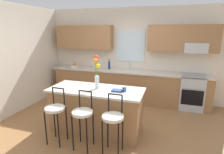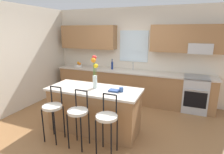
{
  "view_description": "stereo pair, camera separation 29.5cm",
  "coord_description": "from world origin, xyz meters",
  "px_view_note": "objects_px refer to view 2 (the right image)",
  "views": [
    {
      "loc": [
        1.15,
        -3.37,
        2.06
      ],
      "look_at": [
        -0.11,
        0.55,
        1.0
      ],
      "focal_mm": 29.26,
      "sensor_mm": 36.0,
      "label": 1
    },
    {
      "loc": [
        1.42,
        -3.27,
        2.06
      ],
      "look_at": [
        -0.11,
        0.55,
        1.0
      ],
      "focal_mm": 29.26,
      "sensor_mm": 36.0,
      "label": 2
    }
  ],
  "objects_px": {
    "kitchen_island": "(94,109)",
    "fruit_bowl_oranges": "(78,65)",
    "flower_vase": "(95,71)",
    "bar_stool_middle": "(78,114)",
    "bar_stool_near": "(53,109)",
    "bar_stool_far": "(107,119)",
    "oven_range": "(195,94)",
    "mug_ceramic": "(121,90)",
    "bottle_olive_oil": "(112,65)",
    "cookbook": "(114,91)"
  },
  "relations": [
    {
      "from": "oven_range",
      "to": "flower_vase",
      "type": "distance_m",
      "value": 2.79
    },
    {
      "from": "bar_stool_far",
      "to": "flower_vase",
      "type": "xyz_separation_m",
      "value": [
        -0.54,
        0.65,
        0.64
      ]
    },
    {
      "from": "fruit_bowl_oranges",
      "to": "bottle_olive_oil",
      "type": "height_order",
      "value": "bottle_olive_oil"
    },
    {
      "from": "bar_stool_far",
      "to": "flower_vase",
      "type": "relative_size",
      "value": 1.56
    },
    {
      "from": "cookbook",
      "to": "fruit_bowl_oranges",
      "type": "bearing_deg",
      "value": 136.37
    },
    {
      "from": "kitchen_island",
      "to": "oven_range",
      "type": "bearing_deg",
      "value": 42.87
    },
    {
      "from": "mug_ceramic",
      "to": "fruit_bowl_oranges",
      "type": "bearing_deg",
      "value": 138.65
    },
    {
      "from": "mug_ceramic",
      "to": "fruit_bowl_oranges",
      "type": "xyz_separation_m",
      "value": [
        -2.1,
        1.85,
        0.01
      ]
    },
    {
      "from": "kitchen_island",
      "to": "bar_stool_middle",
      "type": "relative_size",
      "value": 1.82
    },
    {
      "from": "bar_stool_middle",
      "to": "mug_ceramic",
      "type": "height_order",
      "value": "bar_stool_middle"
    },
    {
      "from": "fruit_bowl_oranges",
      "to": "bottle_olive_oil",
      "type": "xyz_separation_m",
      "value": [
        1.18,
        -0.0,
        0.07
      ]
    },
    {
      "from": "bar_stool_middle",
      "to": "fruit_bowl_oranges",
      "type": "height_order",
      "value": "fruit_bowl_oranges"
    },
    {
      "from": "bar_stool_far",
      "to": "mug_ceramic",
      "type": "xyz_separation_m",
      "value": [
        0.03,
        0.62,
        0.33
      ]
    },
    {
      "from": "bar_stool_far",
      "to": "flower_vase",
      "type": "height_order",
      "value": "flower_vase"
    },
    {
      "from": "bar_stool_middle",
      "to": "flower_vase",
      "type": "distance_m",
      "value": 0.91
    },
    {
      "from": "bar_stool_near",
      "to": "cookbook",
      "type": "relative_size",
      "value": 5.21
    },
    {
      "from": "bar_stool_near",
      "to": "bar_stool_middle",
      "type": "distance_m",
      "value": 0.55
    },
    {
      "from": "fruit_bowl_oranges",
      "to": "kitchen_island",
      "type": "bearing_deg",
      "value": -50.81
    },
    {
      "from": "kitchen_island",
      "to": "mug_ceramic",
      "type": "bearing_deg",
      "value": 1.34
    },
    {
      "from": "bar_stool_near",
      "to": "bar_stool_far",
      "type": "relative_size",
      "value": 1.0
    },
    {
      "from": "kitchen_island",
      "to": "bar_stool_middle",
      "type": "bearing_deg",
      "value": -90.0
    },
    {
      "from": "oven_range",
      "to": "bar_stool_far",
      "type": "bearing_deg",
      "value": -120.29
    },
    {
      "from": "kitchen_island",
      "to": "fruit_bowl_oranges",
      "type": "distance_m",
      "value": 2.46
    },
    {
      "from": "bar_stool_middle",
      "to": "cookbook",
      "type": "relative_size",
      "value": 5.21
    },
    {
      "from": "bar_stool_middle",
      "to": "kitchen_island",
      "type": "bearing_deg",
      "value": 90.0
    },
    {
      "from": "bar_stool_near",
      "to": "cookbook",
      "type": "bearing_deg",
      "value": 31.09
    },
    {
      "from": "oven_range",
      "to": "cookbook",
      "type": "distance_m",
      "value": 2.45
    },
    {
      "from": "bar_stool_near",
      "to": "bottle_olive_oil",
      "type": "bearing_deg",
      "value": 85.26
    },
    {
      "from": "bar_stool_middle",
      "to": "bottle_olive_oil",
      "type": "xyz_separation_m",
      "value": [
        -0.35,
        2.47,
        0.41
      ]
    },
    {
      "from": "oven_range",
      "to": "bottle_olive_oil",
      "type": "distance_m",
      "value": 2.4
    },
    {
      "from": "kitchen_island",
      "to": "fruit_bowl_oranges",
      "type": "xyz_separation_m",
      "value": [
        -1.52,
        1.86,
        0.51
      ]
    },
    {
      "from": "bottle_olive_oil",
      "to": "fruit_bowl_oranges",
      "type": "bearing_deg",
      "value": 179.81
    },
    {
      "from": "flower_vase",
      "to": "bar_stool_middle",
      "type": "bearing_deg",
      "value": -90.9
    },
    {
      "from": "kitchen_island",
      "to": "bar_stool_far",
      "type": "bearing_deg",
      "value": -47.9
    },
    {
      "from": "oven_range",
      "to": "cookbook",
      "type": "xyz_separation_m",
      "value": [
        -1.53,
        -1.84,
        0.48
      ]
    },
    {
      "from": "bar_stool_near",
      "to": "bar_stool_far",
      "type": "bearing_deg",
      "value": 0.0
    },
    {
      "from": "bar_stool_middle",
      "to": "bottle_olive_oil",
      "type": "relative_size",
      "value": 3.35
    },
    {
      "from": "bar_stool_near",
      "to": "fruit_bowl_oranges",
      "type": "height_order",
      "value": "fruit_bowl_oranges"
    },
    {
      "from": "fruit_bowl_oranges",
      "to": "bar_stool_middle",
      "type": "bearing_deg",
      "value": -58.42
    },
    {
      "from": "fruit_bowl_oranges",
      "to": "mug_ceramic",
      "type": "bearing_deg",
      "value": -41.35
    },
    {
      "from": "bar_stool_middle",
      "to": "flower_vase",
      "type": "height_order",
      "value": "flower_vase"
    },
    {
      "from": "oven_range",
      "to": "mug_ceramic",
      "type": "bearing_deg",
      "value": -127.43
    },
    {
      "from": "oven_range",
      "to": "bottle_olive_oil",
      "type": "bearing_deg",
      "value": 179.39
    },
    {
      "from": "bar_stool_middle",
      "to": "mug_ceramic",
      "type": "xyz_separation_m",
      "value": [
        0.58,
        0.62,
        0.33
      ]
    },
    {
      "from": "cookbook",
      "to": "fruit_bowl_oranges",
      "type": "distance_m",
      "value": 2.72
    },
    {
      "from": "oven_range",
      "to": "flower_vase",
      "type": "bearing_deg",
      "value": -137.57
    },
    {
      "from": "flower_vase",
      "to": "cookbook",
      "type": "xyz_separation_m",
      "value": [
        0.43,
        -0.05,
        -0.34
      ]
    },
    {
      "from": "kitchen_island",
      "to": "bottle_olive_oil",
      "type": "bearing_deg",
      "value": 100.51
    },
    {
      "from": "flower_vase",
      "to": "bar_stool_far",
      "type": "bearing_deg",
      "value": -50.14
    },
    {
      "from": "bar_stool_middle",
      "to": "cookbook",
      "type": "distance_m",
      "value": 0.81
    }
  ]
}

